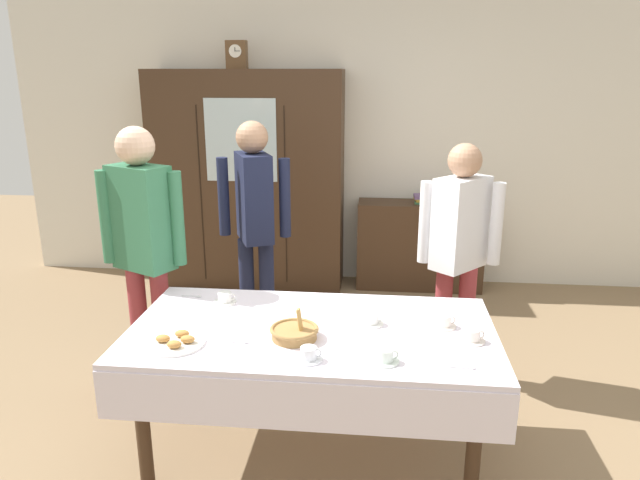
{
  "coord_description": "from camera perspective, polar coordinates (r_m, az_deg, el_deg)",
  "views": [
    {
      "loc": [
        0.32,
        -2.88,
        1.99
      ],
      "look_at": [
        0.0,
        0.2,
        1.08
      ],
      "focal_mm": 32.51,
      "sensor_mm": 36.0,
      "label": 1
    }
  ],
  "objects": [
    {
      "name": "person_by_cabinet",
      "position": [
        3.64,
        -17.02,
        0.32
      ],
      "size": [
        0.52,
        0.34,
        1.69
      ],
      "color": "#933338",
      "rests_on": "ground"
    },
    {
      "name": "tea_cup_far_right",
      "position": [
        3.02,
        5.07,
        -7.81
      ],
      "size": [
        0.13,
        0.13,
        0.06
      ],
      "color": "white",
      "rests_on": "dining_table"
    },
    {
      "name": "person_near_right_end",
      "position": [
        3.79,
        13.55,
        -0.11
      ],
      "size": [
        0.52,
        0.4,
        1.57
      ],
      "color": "#933338",
      "rests_on": "ground"
    },
    {
      "name": "spoon_mid_right",
      "position": [
        3.44,
        -12.22,
        -5.44
      ],
      "size": [
        0.12,
        0.02,
        0.01
      ],
      "color": "silver",
      "rests_on": "dining_table"
    },
    {
      "name": "tea_cup_near_right",
      "position": [
        2.66,
        6.46,
        -11.3
      ],
      "size": [
        0.13,
        0.13,
        0.06
      ],
      "color": "silver",
      "rests_on": "dining_table"
    },
    {
      "name": "tea_cup_mid_left",
      "position": [
        2.92,
        14.75,
        -9.14
      ],
      "size": [
        0.13,
        0.13,
        0.06
      ],
      "color": "white",
      "rests_on": "dining_table"
    },
    {
      "name": "back_wall",
      "position": [
        5.58,
        2.65,
        9.7
      ],
      "size": [
        6.4,
        0.1,
        2.7
      ],
      "primitive_type": "cube",
      "color": "silver",
      "rests_on": "ground"
    },
    {
      "name": "person_behind_table_left",
      "position": [
        4.14,
        -6.46,
        2.61
      ],
      "size": [
        0.52,
        0.41,
        1.67
      ],
      "color": "#191E38",
      "rests_on": "ground"
    },
    {
      "name": "tea_cup_far_left",
      "position": [
        2.66,
        -1.1,
        -11.2
      ],
      "size": [
        0.13,
        0.13,
        0.06
      ],
      "color": "white",
      "rests_on": "dining_table"
    },
    {
      "name": "spoon_far_right",
      "position": [
        2.69,
        14.26,
        -12.09
      ],
      "size": [
        0.12,
        0.02,
        0.01
      ],
      "color": "silver",
      "rests_on": "dining_table"
    },
    {
      "name": "pastry_plate",
      "position": [
        2.89,
        -13.99,
        -9.69
      ],
      "size": [
        0.28,
        0.28,
        0.05
      ],
      "color": "white",
      "rests_on": "dining_table"
    },
    {
      "name": "tea_cup_front_edge",
      "position": [
        3.32,
        -9.33,
        -5.68
      ],
      "size": [
        0.13,
        0.13,
        0.06
      ],
      "color": "white",
      "rests_on": "dining_table"
    },
    {
      "name": "tea_cup_center",
      "position": [
        3.05,
        12.1,
        -7.89
      ],
      "size": [
        0.13,
        0.13,
        0.06
      ],
      "color": "white",
      "rests_on": "dining_table"
    },
    {
      "name": "mantel_clock",
      "position": [
        5.39,
        -8.2,
        17.62
      ],
      "size": [
        0.18,
        0.11,
        0.24
      ],
      "color": "brown",
      "rests_on": "wall_cabinet"
    },
    {
      "name": "spoon_center",
      "position": [
        2.85,
        -7.81,
        -9.94
      ],
      "size": [
        0.12,
        0.02,
        0.01
      ],
      "color": "silver",
      "rests_on": "dining_table"
    },
    {
      "name": "book_stack",
      "position": [
        5.42,
        9.99,
        4.02
      ],
      "size": [
        0.15,
        0.18,
        0.07
      ],
      "color": "#3D754C",
      "rests_on": "bookshelf_low"
    },
    {
      "name": "dining_table",
      "position": [
        2.99,
        -0.88,
        -10.55
      ],
      "size": [
        1.86,
        0.98,
        0.73
      ],
      "color": "#3D2819",
      "rests_on": "ground"
    },
    {
      "name": "wall_cabinet",
      "position": [
        5.47,
        -7.09,
        5.8
      ],
      "size": [
        1.76,
        0.46,
        2.01
      ],
      "color": "#3D2819",
      "rests_on": "ground"
    },
    {
      "name": "ground_plane",
      "position": [
        3.52,
        -0.36,
        -18.14
      ],
      "size": [
        12.0,
        12.0,
        0.0
      ],
      "primitive_type": "plane",
      "color": "#846B4C",
      "rests_on": "ground"
    },
    {
      "name": "bookshelf_low",
      "position": [
        5.53,
        9.76,
        -0.52
      ],
      "size": [
        1.16,
        0.35,
        0.82
      ],
      "color": "#3D2819",
      "rests_on": "ground"
    },
    {
      "name": "bread_basket",
      "position": [
        2.86,
        -2.53,
        -9.03
      ],
      "size": [
        0.24,
        0.24,
        0.16
      ],
      "color": "#9E7542",
      "rests_on": "dining_table"
    }
  ]
}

